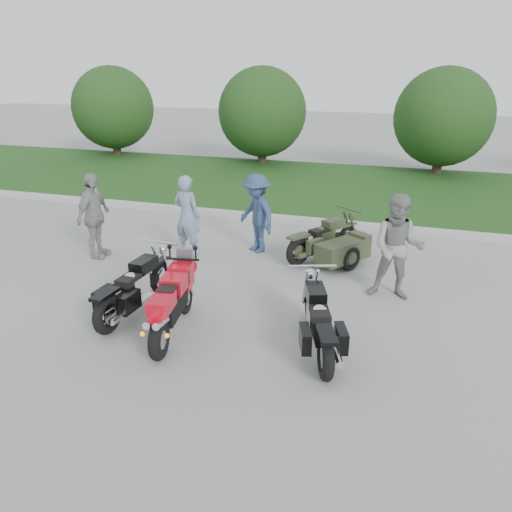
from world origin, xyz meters
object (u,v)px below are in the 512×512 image
(cruiser_left, at_px, (133,290))
(person_denim, at_px, (257,214))
(sportbike_red, at_px, (172,302))
(person_back, at_px, (94,216))
(cruiser_right, at_px, (319,325))
(cruiser_sidecar, at_px, (334,246))
(person_stripe, at_px, (187,216))
(person_grey, at_px, (398,248))

(cruiser_left, xyz_separation_m, person_denim, (1.07, 3.59, 0.45))
(sportbike_red, xyz_separation_m, person_back, (-3.17, 2.64, 0.37))
(cruiser_right, distance_m, cruiser_sidecar, 3.60)
(person_stripe, distance_m, person_back, 2.02)
(person_stripe, bearing_deg, person_grey, -179.60)
(person_grey, bearing_deg, person_stripe, 169.55)
(sportbike_red, relative_size, person_stripe, 1.12)
(sportbike_red, distance_m, person_stripe, 3.60)
(sportbike_red, height_order, cruiser_right, sportbike_red)
(cruiser_left, height_order, cruiser_sidecar, cruiser_left)
(sportbike_red, relative_size, cruiser_right, 0.95)
(person_grey, bearing_deg, sportbike_red, -142.18)
(cruiser_left, distance_m, person_back, 3.14)
(person_back, bearing_deg, person_stripe, -71.26)
(cruiser_left, relative_size, person_grey, 1.16)
(person_denim, bearing_deg, person_back, -117.66)
(person_denim, bearing_deg, person_stripe, -113.95)
(person_grey, relative_size, person_denim, 1.09)
(cruiser_sidecar, bearing_deg, cruiser_right, -49.81)
(person_grey, xyz_separation_m, person_back, (-6.41, 0.16, -0.03))
(cruiser_right, distance_m, person_back, 5.97)
(person_denim, bearing_deg, sportbike_red, -52.42)
(cruiser_left, distance_m, person_stripe, 2.94)
(cruiser_left, relative_size, person_denim, 1.26)
(person_stripe, xyz_separation_m, person_denim, (1.38, 0.70, -0.02))
(sportbike_red, height_order, person_back, person_back)
(person_back, bearing_deg, cruiser_right, -115.50)
(person_grey, distance_m, person_denim, 3.51)
(cruiser_right, height_order, cruiser_sidecar, cruiser_right)
(cruiser_sidecar, bearing_deg, sportbike_red, -82.23)
(cruiser_left, bearing_deg, person_denim, 76.88)
(sportbike_red, bearing_deg, cruiser_left, 144.62)
(cruiser_right, bearing_deg, person_denim, 100.47)
(cruiser_right, relative_size, person_stripe, 1.19)
(cruiser_left, height_order, person_stripe, person_stripe)
(sportbike_red, bearing_deg, person_denim, 78.71)
(cruiser_right, height_order, person_back, person_back)
(sportbike_red, xyz_separation_m, cruiser_left, (-0.96, 0.46, -0.13))
(person_stripe, xyz_separation_m, person_grey, (4.52, -0.87, 0.06))
(person_denim, relative_size, person_back, 0.95)
(cruiser_sidecar, xyz_separation_m, person_stripe, (-3.18, -0.47, 0.52))
(cruiser_left, bearing_deg, cruiser_sidecar, 52.88)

